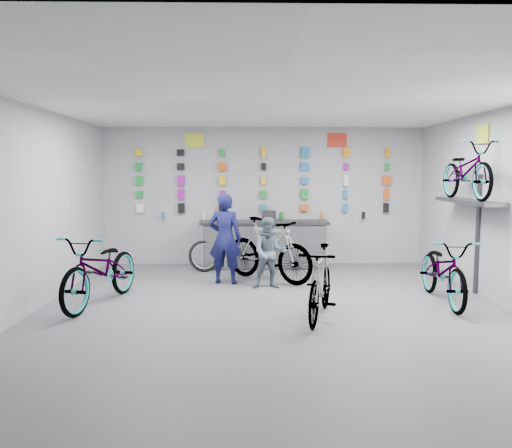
{
  "coord_description": "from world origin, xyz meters",
  "views": [
    {
      "loc": [
        -0.38,
        -6.96,
        2.04
      ],
      "look_at": [
        -0.22,
        1.4,
        1.16
      ],
      "focal_mm": 35.0,
      "sensor_mm": 36.0,
      "label": 1
    }
  ],
  "objects_px": {
    "customer": "(270,253)",
    "bike_left": "(102,269)",
    "clerk": "(225,238)",
    "bike_right": "(444,270)",
    "counter": "(264,245)",
    "bike_service": "(268,249)",
    "bike_center": "(320,283)"
  },
  "relations": [
    {
      "from": "customer",
      "to": "bike_left",
      "type": "bearing_deg",
      "value": -159.53
    },
    {
      "from": "clerk",
      "to": "bike_right",
      "type": "bearing_deg",
      "value": 167.13
    },
    {
      "from": "bike_left",
      "to": "clerk",
      "type": "height_order",
      "value": "clerk"
    },
    {
      "from": "counter",
      "to": "clerk",
      "type": "relative_size",
      "value": 1.63
    },
    {
      "from": "bike_left",
      "to": "clerk",
      "type": "xyz_separation_m",
      "value": [
        1.83,
        1.43,
        0.28
      ]
    },
    {
      "from": "counter",
      "to": "bike_right",
      "type": "distance_m",
      "value": 3.98
    },
    {
      "from": "bike_left",
      "to": "bike_service",
      "type": "height_order",
      "value": "bike_service"
    },
    {
      "from": "bike_center",
      "to": "bike_left",
      "type": "bearing_deg",
      "value": -176.79
    },
    {
      "from": "clerk",
      "to": "bike_left",
      "type": "bearing_deg",
      "value": 47.38
    },
    {
      "from": "bike_service",
      "to": "customer",
      "type": "xyz_separation_m",
      "value": [
        -0.0,
        -0.58,
        0.03
      ]
    },
    {
      "from": "clerk",
      "to": "customer",
      "type": "distance_m",
      "value": 0.91
    },
    {
      "from": "bike_right",
      "to": "clerk",
      "type": "height_order",
      "value": "clerk"
    },
    {
      "from": "bike_center",
      "to": "clerk",
      "type": "bearing_deg",
      "value": 139.61
    },
    {
      "from": "bike_right",
      "to": "bike_service",
      "type": "distance_m",
      "value": 3.11
    },
    {
      "from": "counter",
      "to": "customer",
      "type": "distance_m",
      "value": 1.9
    },
    {
      "from": "bike_left",
      "to": "customer",
      "type": "xyz_separation_m",
      "value": [
        2.63,
        1.03,
        0.07
      ]
    },
    {
      "from": "customer",
      "to": "bike_service",
      "type": "bearing_deg",
      "value": 88.75
    },
    {
      "from": "counter",
      "to": "bike_service",
      "type": "bearing_deg",
      "value": -88.66
    },
    {
      "from": "clerk",
      "to": "customer",
      "type": "bearing_deg",
      "value": 163.18
    },
    {
      "from": "bike_center",
      "to": "clerk",
      "type": "xyz_separation_m",
      "value": [
        -1.41,
        2.25,
        0.32
      ]
    },
    {
      "from": "bike_left",
      "to": "bike_center",
      "type": "bearing_deg",
      "value": -0.28
    },
    {
      "from": "bike_service",
      "to": "clerk",
      "type": "bearing_deg",
      "value": 143.8
    },
    {
      "from": "bike_service",
      "to": "bike_center",
      "type": "bearing_deg",
      "value": -125.02
    },
    {
      "from": "bike_service",
      "to": "clerk",
      "type": "height_order",
      "value": "clerk"
    },
    {
      "from": "bike_right",
      "to": "bike_service",
      "type": "bearing_deg",
      "value": 151.91
    },
    {
      "from": "bike_center",
      "to": "bike_service",
      "type": "height_order",
      "value": "bike_service"
    },
    {
      "from": "counter",
      "to": "bike_left",
      "type": "xyz_separation_m",
      "value": [
        -2.6,
        -2.93,
        0.07
      ]
    },
    {
      "from": "counter",
      "to": "bike_service",
      "type": "distance_m",
      "value": 1.32
    },
    {
      "from": "counter",
      "to": "customer",
      "type": "xyz_separation_m",
      "value": [
        0.03,
        -1.9,
        0.14
      ]
    },
    {
      "from": "counter",
      "to": "customer",
      "type": "relative_size",
      "value": 2.16
    },
    {
      "from": "bike_left",
      "to": "bike_center",
      "type": "distance_m",
      "value": 3.35
    },
    {
      "from": "customer",
      "to": "bike_right",
      "type": "bearing_deg",
      "value": -22.09
    }
  ]
}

